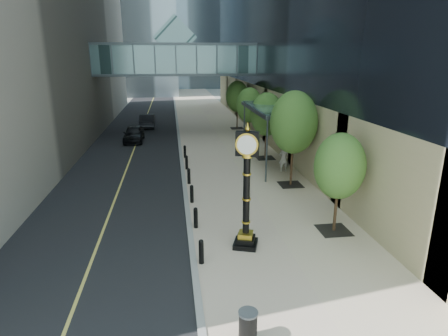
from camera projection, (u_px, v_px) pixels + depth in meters
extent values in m
plane|color=gray|center=(276.00, 273.00, 14.00)|extent=(320.00, 320.00, 0.00)
cube|color=black|center=(147.00, 116.00, 51.02)|extent=(8.00, 180.00, 0.02)
cube|color=#C1AB95|center=(205.00, 115.00, 52.08)|extent=(8.00, 180.00, 0.06)
cube|color=gray|center=(176.00, 115.00, 51.55)|extent=(0.25, 180.00, 0.07)
cube|color=#477172|center=(176.00, 59.00, 38.02)|extent=(17.00, 4.00, 3.00)
cube|color=#383F44|center=(176.00, 74.00, 38.44)|extent=(17.00, 4.20, 0.25)
cube|color=#383F44|center=(175.00, 44.00, 37.61)|extent=(17.00, 4.20, 0.25)
cube|color=#477172|center=(175.00, 38.00, 37.42)|extent=(4.24, 3.00, 4.24)
cube|color=#383F44|center=(273.00, 109.00, 26.55)|extent=(3.00, 8.00, 0.25)
cube|color=#477172|center=(273.00, 107.00, 26.51)|extent=(2.80, 7.80, 0.06)
cylinder|color=#383F44|center=(267.00, 151.00, 23.47)|extent=(0.12, 0.12, 4.20)
cylinder|color=#383F44|center=(244.00, 129.00, 30.49)|extent=(0.12, 0.12, 4.20)
cylinder|color=black|center=(201.00, 253.00, 14.44)|extent=(0.20, 0.20, 0.90)
cylinder|color=black|center=(196.00, 219.00, 17.48)|extent=(0.20, 0.20, 0.90)
cylinder|color=black|center=(192.00, 195.00, 20.52)|extent=(0.20, 0.20, 0.90)
cylinder|color=black|center=(189.00, 177.00, 23.55)|extent=(0.20, 0.20, 0.90)
cylinder|color=black|center=(187.00, 163.00, 26.59)|extent=(0.20, 0.20, 0.90)
cylinder|color=black|center=(185.00, 152.00, 29.63)|extent=(0.20, 0.20, 0.90)
cube|color=black|center=(334.00, 230.00, 17.31)|extent=(1.40, 1.40, 0.02)
cylinder|color=#452A1D|center=(336.00, 206.00, 16.96)|extent=(0.14, 0.14, 2.44)
ellipsoid|color=#325F23|center=(340.00, 166.00, 16.42)|extent=(2.23, 2.23, 2.98)
cube|color=black|center=(290.00, 185.00, 23.47)|extent=(1.40, 1.40, 0.02)
cylinder|color=#452A1D|center=(292.00, 161.00, 23.03)|extent=(0.14, 0.14, 3.10)
ellipsoid|color=#325F23|center=(294.00, 122.00, 22.35)|extent=(2.84, 2.84, 3.79)
cube|color=black|center=(265.00, 158.00, 29.64)|extent=(1.40, 1.40, 0.02)
cylinder|color=#452A1D|center=(266.00, 141.00, 29.25)|extent=(0.14, 0.14, 2.73)
ellipsoid|color=#325F23|center=(267.00, 114.00, 28.65)|extent=(2.50, 2.50, 3.34)
cube|color=black|center=(249.00, 140.00, 35.81)|extent=(1.40, 1.40, 0.02)
cylinder|color=#452A1D|center=(249.00, 127.00, 35.43)|extent=(0.14, 0.14, 2.66)
ellipsoid|color=#325F23|center=(249.00, 105.00, 34.84)|extent=(2.44, 2.44, 3.25)
cube|color=black|center=(237.00, 128.00, 41.98)|extent=(1.40, 1.40, 0.02)
cylinder|color=#452A1D|center=(237.00, 116.00, 41.58)|extent=(0.14, 0.14, 2.77)
ellipsoid|color=#325F23|center=(237.00, 96.00, 40.97)|extent=(2.54, 2.54, 3.39)
cube|color=black|center=(246.00, 244.00, 15.85)|extent=(1.23, 1.23, 0.21)
cube|color=black|center=(246.00, 239.00, 15.79)|extent=(0.95, 0.95, 0.21)
cube|color=gold|center=(246.00, 235.00, 15.73)|extent=(0.75, 0.75, 0.21)
cylinder|color=black|center=(246.00, 195.00, 15.23)|extent=(0.28, 0.28, 3.33)
cube|color=black|center=(247.00, 144.00, 14.61)|extent=(0.97, 0.60, 0.97)
cylinder|color=white|center=(246.00, 143.00, 14.79)|extent=(0.72, 0.28, 0.75)
cylinder|color=white|center=(248.00, 145.00, 14.43)|extent=(0.72, 0.28, 0.75)
sphere|color=gold|center=(248.00, 129.00, 14.44)|extent=(0.21, 0.21, 0.21)
cylinder|color=black|center=(248.00, 327.00, 10.47)|extent=(0.52, 0.52, 0.90)
imported|color=#A19B94|center=(284.00, 158.00, 25.97)|extent=(0.73, 0.52, 1.89)
imported|color=black|center=(134.00, 134.00, 35.45)|extent=(1.82, 4.42, 1.50)
imported|color=black|center=(147.00, 121.00, 42.64)|extent=(1.65, 4.63, 1.52)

